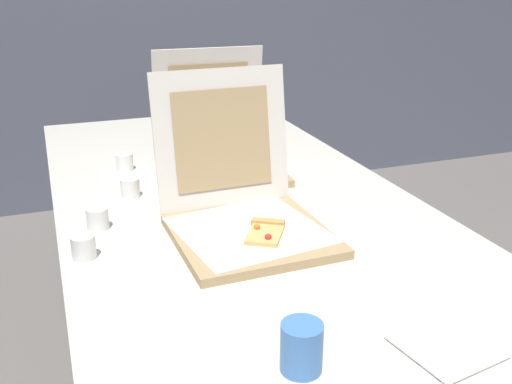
% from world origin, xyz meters
% --- Properties ---
extents(table, '(0.98, 2.03, 0.75)m').
position_xyz_m(table, '(0.00, 0.56, 0.70)').
color(table, silver).
rests_on(table, ground).
extents(pizza_box_front, '(0.37, 0.43, 0.38)m').
position_xyz_m(pizza_box_front, '(-0.05, 0.30, 0.80)').
color(pizza_box_front, tan).
rests_on(pizza_box_front, table).
extents(pizza_box_middle, '(0.38, 0.38, 0.38)m').
position_xyz_m(pizza_box_middle, '(0.02, 0.77, 0.80)').
color(pizza_box_middle, tan).
rests_on(pizza_box_middle, table).
extents(cup_white_near_left, '(0.05, 0.05, 0.06)m').
position_xyz_m(cup_white_near_left, '(-0.44, 0.29, 0.78)').
color(cup_white_near_left, white).
rests_on(cup_white_near_left, table).
extents(cup_white_near_center, '(0.05, 0.05, 0.06)m').
position_xyz_m(cup_white_near_center, '(-0.39, 0.45, 0.78)').
color(cup_white_near_center, white).
rests_on(cup_white_near_center, table).
extents(cup_white_mid, '(0.05, 0.05, 0.06)m').
position_xyz_m(cup_white_mid, '(-0.28, 0.64, 0.78)').
color(cup_white_mid, white).
rests_on(cup_white_mid, table).
extents(cup_white_far, '(0.05, 0.05, 0.06)m').
position_xyz_m(cup_white_far, '(-0.26, 0.89, 0.78)').
color(cup_white_far, white).
rests_on(cup_white_far, table).
extents(cup_printed_front, '(0.07, 0.07, 0.09)m').
position_xyz_m(cup_printed_front, '(-0.14, -0.24, 0.79)').
color(cup_printed_front, '#477FCC').
rests_on(cup_printed_front, table).
extents(napkin_pile, '(0.17, 0.17, 0.01)m').
position_xyz_m(napkin_pile, '(0.12, -0.27, 0.75)').
color(napkin_pile, white).
rests_on(napkin_pile, table).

